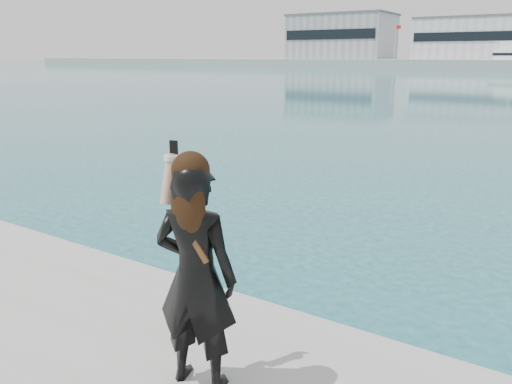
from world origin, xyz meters
TOP-DOWN VIEW (x-y plane):
  - warehouse_grey_left at (-55.00, 127.98)m, footprint 26.52×16.36m
  - warehouse_white at (-22.00, 127.98)m, footprint 24.48×15.35m
  - flagpole_left at (-37.91, 121.00)m, footprint 1.28×0.16m
  - woman at (0.11, -0.20)m, footprint 0.62×0.47m

SIDE VIEW (x-z plane):
  - woman at x=0.11m, z-range 0.81..2.40m
  - flagpole_left at x=-37.91m, z-range 2.54..10.54m
  - warehouse_white at x=-22.00m, z-range 2.01..11.51m
  - warehouse_grey_left at x=-55.00m, z-range 2.01..13.51m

